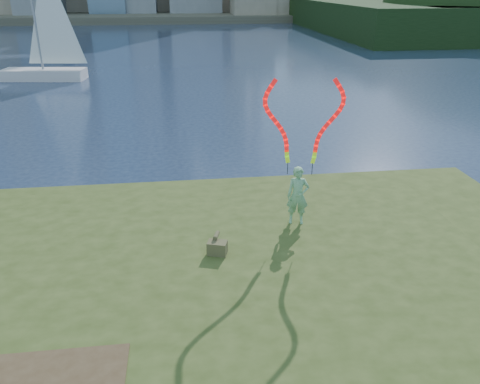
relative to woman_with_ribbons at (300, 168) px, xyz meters
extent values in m
plane|color=#1B2844|center=(-3.17, -2.22, -2.25)|extent=(320.00, 320.00, 0.00)
cube|color=#344318|center=(-3.17, -4.42, -1.85)|extent=(17.00, 15.00, 0.30)
cube|color=#344318|center=(-3.17, -4.22, -1.60)|extent=(14.00, 12.00, 0.30)
cube|color=#4D4839|center=(-3.17, 92.78, -1.65)|extent=(320.00, 40.00, 1.20)
imported|color=#18701F|center=(-0.01, -0.03, -0.71)|extent=(0.59, 0.45, 1.47)
cylinder|color=black|center=(-0.26, 0.12, -0.04)|extent=(0.02, 0.02, 0.30)
cylinder|color=black|center=(0.31, 0.00, -0.04)|extent=(0.02, 0.02, 0.30)
cube|color=brown|center=(-2.10, -1.27, -1.30)|extent=(0.48, 0.39, 0.30)
cylinder|color=brown|center=(-2.10, -1.07, -1.10)|extent=(0.18, 0.30, 0.10)
cube|color=silver|center=(-12.30, 24.95, -1.91)|extent=(5.87, 2.52, 0.80)
cylinder|color=gray|center=(-12.30, 24.95, 2.53)|extent=(0.16, 0.16, 8.64)
camera|label=1|loc=(-2.71, -10.15, 4.03)|focal=35.00mm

